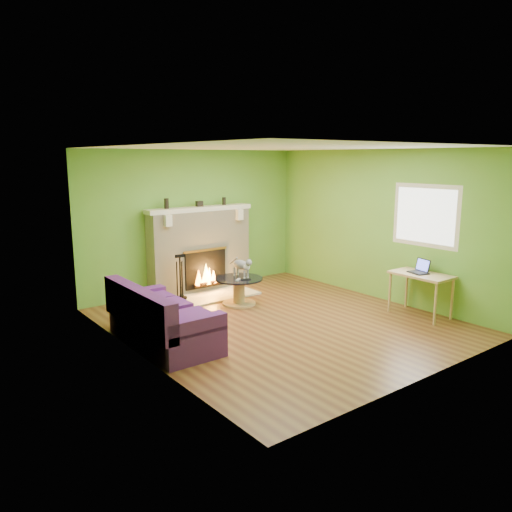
{
  "coord_description": "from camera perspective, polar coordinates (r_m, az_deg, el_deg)",
  "views": [
    {
      "loc": [
        -4.7,
        -5.53,
        2.45
      ],
      "look_at": [
        -0.16,
        0.4,
        0.98
      ],
      "focal_mm": 35.0,
      "sensor_mm": 36.0,
      "label": 1
    }
  ],
  "objects": [
    {
      "name": "floor",
      "position": [
        7.66,
        2.8,
        -7.53
      ],
      "size": [
        5.0,
        5.0,
        0.0
      ],
      "primitive_type": "plane",
      "color": "#5A2D19",
      "rests_on": "ground"
    },
    {
      "name": "laptop",
      "position": [
        8.18,
        18.09,
        -1.14
      ],
      "size": [
        0.32,
        0.34,
        0.22
      ],
      "primitive_type": null,
      "rotation": [
        0.0,
        0.0,
        -0.25
      ],
      "color": "black",
      "rests_on": "desk"
    },
    {
      "name": "mantel",
      "position": [
        9.17,
        -6.43,
        5.38
      ],
      "size": [
        2.1,
        0.28,
        0.08
      ],
      "primitive_type": "cube",
      "color": "silver",
      "rests_on": "fireplace"
    },
    {
      "name": "hearth",
      "position": [
        9.04,
        -4.6,
        -4.52
      ],
      "size": [
        1.5,
        0.75,
        0.03
      ],
      "primitive_type": "cube",
      "color": "beige",
      "rests_on": "floor"
    },
    {
      "name": "window_frame",
      "position": [
        8.39,
        18.81,
        4.39
      ],
      "size": [
        0.0,
        1.2,
        1.2
      ],
      "primitive_type": "plane",
      "rotation": [
        1.57,
        0.0,
        -1.57
      ],
      "color": "silver",
      "rests_on": "wall_right"
    },
    {
      "name": "remote_silver",
      "position": [
        8.28,
        -2.06,
        -2.72
      ],
      "size": [
        0.16,
        0.14,
        0.02
      ],
      "primitive_type": "cube",
      "rotation": [
        0.0,
        0.0,
        0.7
      ],
      "color": "#969699",
      "rests_on": "coffee_table"
    },
    {
      "name": "cat",
      "position": [
        8.48,
        -1.74,
        -1.25
      ],
      "size": [
        0.23,
        0.56,
        0.35
      ],
      "primitive_type": null,
      "rotation": [
        0.0,
        0.0,
        0.04
      ],
      "color": "#5D5D61",
      "rests_on": "coffee_table"
    },
    {
      "name": "ceiling",
      "position": [
        7.26,
        3.0,
        12.31
      ],
      "size": [
        5.0,
        5.0,
        0.0
      ],
      "primitive_type": "plane",
      "rotation": [
        3.14,
        0.0,
        0.0
      ],
      "color": "white",
      "rests_on": "wall_back"
    },
    {
      "name": "wall_right",
      "position": [
        8.95,
        13.97,
        3.43
      ],
      "size": [
        0.0,
        5.0,
        5.0
      ],
      "primitive_type": "plane",
      "rotation": [
        1.57,
        0.0,
        -1.57
      ],
      "color": "#5E9530",
      "rests_on": "floor"
    },
    {
      "name": "wall_back",
      "position": [
        9.38,
        -7.05,
        4.01
      ],
      "size": [
        5.0,
        0.0,
        5.0
      ],
      "primitive_type": "plane",
      "rotation": [
        1.57,
        0.0,
        0.0
      ],
      "color": "#5E9530",
      "rests_on": "floor"
    },
    {
      "name": "fireplace",
      "position": [
        9.3,
        -6.39,
        0.68
      ],
      "size": [
        2.1,
        0.46,
        1.58
      ],
      "color": "beige",
      "rests_on": "floor"
    },
    {
      "name": "mantel_vase_left",
      "position": [
        8.87,
        -10.2,
        5.92
      ],
      "size": [
        0.08,
        0.08,
        0.18
      ],
      "primitive_type": "cylinder",
      "color": "black",
      "rests_on": "mantel"
    },
    {
      "name": "wall_front",
      "position": [
        5.71,
        19.34,
        -1.13
      ],
      "size": [
        5.0,
        0.0,
        5.0
      ],
      "primitive_type": "plane",
      "rotation": [
        -1.57,
        0.0,
        0.0
      ],
      "color": "#5E9530",
      "rests_on": "floor"
    },
    {
      "name": "mantel_box",
      "position": [
        9.2,
        -6.49,
        5.96
      ],
      "size": [
        0.12,
        0.08,
        0.1
      ],
      "primitive_type": "cube",
      "color": "black",
      "rests_on": "mantel"
    },
    {
      "name": "window_pane",
      "position": [
        8.38,
        18.78,
        4.39
      ],
      "size": [
        0.0,
        1.06,
        1.06
      ],
      "primitive_type": "plane",
      "rotation": [
        1.57,
        0.0,
        -1.57
      ],
      "color": "white",
      "rests_on": "wall_right"
    },
    {
      "name": "mantel_vase_right",
      "position": [
        9.48,
        -3.67,
        6.28
      ],
      "size": [
        0.07,
        0.07,
        0.14
      ],
      "primitive_type": "cylinder",
      "color": "black",
      "rests_on": "mantel"
    },
    {
      "name": "fire_tools",
      "position": [
        8.75,
        -8.64,
        -2.34
      ],
      "size": [
        0.21,
        0.21,
        0.8
      ],
      "primitive_type": null,
      "color": "black",
      "rests_on": "hearth"
    },
    {
      "name": "sofa",
      "position": [
        6.82,
        -10.92,
        -7.32
      ],
      "size": [
        0.86,
        1.82,
        0.82
      ],
      "color": "#541C6A",
      "rests_on": "floor"
    },
    {
      "name": "remote_black",
      "position": [
        8.3,
        -1.14,
        -2.69
      ],
      "size": [
        0.17,
        0.08,
        0.02
      ],
      "primitive_type": "cube",
      "rotation": [
        0.0,
        0.0,
        -0.28
      ],
      "color": "black",
      "rests_on": "coffee_table"
    },
    {
      "name": "wall_left",
      "position": [
        6.16,
        -13.3,
        0.07
      ],
      "size": [
        0.0,
        5.0,
        5.0
      ],
      "primitive_type": "plane",
      "rotation": [
        1.57,
        0.0,
        1.57
      ],
      "color": "#5E9530",
      "rests_on": "floor"
    },
    {
      "name": "desk",
      "position": [
        8.21,
        18.37,
        -2.49
      ],
      "size": [
        0.53,
        0.92,
        0.68
      ],
      "color": "tan",
      "rests_on": "floor"
    },
    {
      "name": "coffee_table",
      "position": [
        8.48,
        -1.97,
        -3.8
      ],
      "size": [
        0.81,
        0.81,
        0.46
      ],
      "color": "tan",
      "rests_on": "floor"
    }
  ]
}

